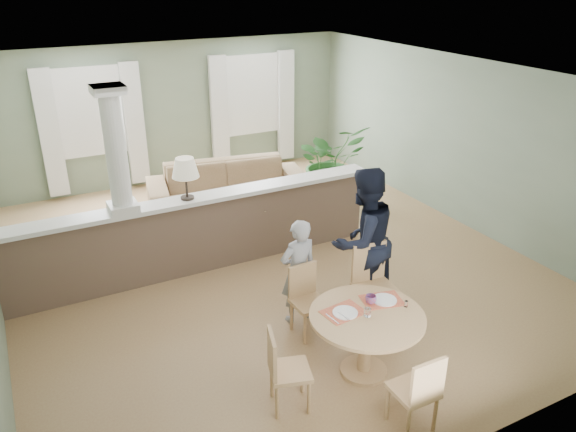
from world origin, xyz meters
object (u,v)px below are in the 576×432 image
chair_far_man (373,281)px  man_person (363,241)px  chair_near (418,390)px  chair_side (283,367)px  child_person (298,272)px  dining_table (366,326)px  houseplant (330,162)px  chair_far_boy (307,296)px  sofa (228,187)px

chair_far_man → man_person: man_person is taller
chair_far_man → chair_near: (-0.66, -1.64, -0.09)m
chair_side → child_person: bearing=-17.3°
dining_table → chair_far_man: (0.60, 0.73, -0.02)m
houseplant → chair_side: (-3.25, -4.45, -0.23)m
dining_table → chair_far_boy: (-0.18, 0.94, -0.11)m
sofa → man_person: (0.26, -3.73, 0.52)m
sofa → houseplant: bearing=-2.0°
dining_table → chair_near: (-0.06, -0.91, -0.10)m
sofa → chair_near: bearing=-84.1°
child_person → man_person: size_ratio=0.72×
chair_far_man → chair_far_boy: bearing=170.7°
houseplant → child_person: houseplant is taller
child_person → sofa: bearing=-102.7°
houseplant → chair_far_man: size_ratio=1.38×
child_person → chair_far_man: bearing=145.5°
chair_side → chair_far_boy: bearing=-22.6°
sofa → chair_far_man: bearing=-76.7°
sofa → dining_table: 4.82m
sofa → child_person: (-0.57, -3.62, 0.26)m
chair_far_boy → chair_near: (0.12, -1.84, 0.01)m
chair_far_boy → chair_side: size_ratio=0.99×
chair_near → sofa: bearing=-93.9°
sofa → man_person: man_person is taller
chair_side → man_person: man_person is taller
man_person → dining_table: bearing=49.8°
chair_far_man → chair_side: size_ratio=1.19×
chair_far_man → child_person: size_ratio=0.76×
chair_far_man → child_person: bearing=154.9°
chair_far_boy → man_person: 0.98m
man_person → sofa: bearing=-94.1°
sofa → chair_far_man: chair_far_man is taller
houseplant → dining_table: size_ratio=1.17×
chair_far_man → man_person: (0.07, 0.34, 0.37)m
sofa → chair_side: size_ratio=3.27×
sofa → chair_near: 5.73m
houseplant → man_person: size_ratio=0.75×
chair_far_boy → chair_far_man: (0.78, -0.21, 0.09)m
chair_near → man_person: man_person is taller
chair_far_man → chair_near: 1.77m
houseplant → child_person: (-2.41, -3.21, -0.03)m
man_person → houseplant: bearing=-123.7°
chair_far_man → sofa: bearing=98.3°
chair_far_man → chair_side: (-1.60, -0.79, -0.09)m
dining_table → chair_far_man: bearing=50.4°
chair_far_man → chair_side: chair_far_man is taller
dining_table → chair_far_boy: chair_far_boy is taller
chair_side → man_person: size_ratio=0.46×
chair_far_boy → child_person: bearing=83.4°
chair_side → chair_near: bearing=-115.2°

